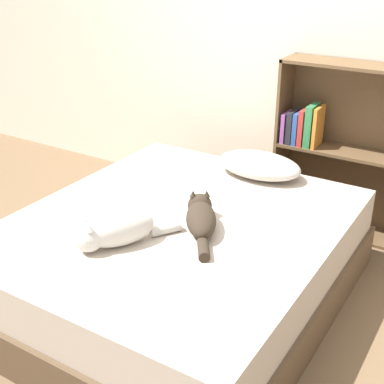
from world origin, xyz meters
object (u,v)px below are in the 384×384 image
(pillow, at_px, (259,165))
(cat_dark, at_px, (201,217))
(bed, at_px, (178,260))
(cat_light, at_px, (115,231))
(bookshelf, at_px, (344,146))

(pillow, bearing_deg, cat_dark, -87.13)
(bed, bearing_deg, cat_dark, -4.40)
(bed, relative_size, pillow, 3.53)
(bed, height_order, pillow, pillow)
(cat_dark, bearing_deg, cat_light, 111.39)
(cat_light, height_order, bookshelf, bookshelf)
(cat_light, bearing_deg, bed, -164.22)
(pillow, distance_m, cat_dark, 0.74)
(bed, bearing_deg, cat_light, -105.94)
(cat_light, xyz_separation_m, cat_dark, (0.25, 0.36, -0.02))
(pillow, bearing_deg, bookshelf, 56.42)
(cat_light, height_order, cat_dark, cat_light)
(pillow, bearing_deg, bed, -98.31)
(pillow, bearing_deg, cat_light, -100.92)
(bed, distance_m, cat_dark, 0.33)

